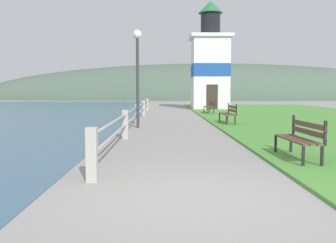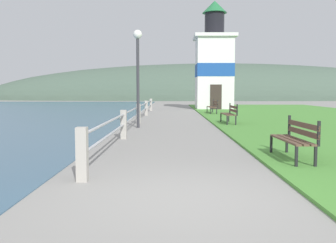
{
  "view_description": "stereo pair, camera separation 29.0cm",
  "coord_description": "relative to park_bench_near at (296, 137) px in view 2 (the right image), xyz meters",
  "views": [
    {
      "loc": [
        -0.47,
        -5.15,
        1.52
      ],
      "look_at": [
        -0.27,
        9.58,
        0.3
      ],
      "focal_mm": 40.0,
      "sensor_mm": 36.0,
      "label": 1
    },
    {
      "loc": [
        -0.18,
        -5.15,
        1.52
      ],
      "look_at": [
        -0.27,
        9.58,
        0.3
      ],
      "focal_mm": 40.0,
      "sensor_mm": 36.0,
      "label": 2
    }
  ],
  "objects": [
    {
      "name": "ground_plane",
      "position": [
        -2.5,
        -2.79,
        -0.54
      ],
      "size": [
        160.0,
        160.0,
        0.0
      ],
      "primitive_type": "plane",
      "color": "gray"
    },
    {
      "name": "park_bench_near",
      "position": [
        0.0,
        0.0,
        0.0
      ],
      "size": [
        0.51,
        1.71,
        0.94
      ],
      "rotation": [
        0.0,
        0.0,
        3.17
      ],
      "color": "brown",
      "rests_on": "ground_plane"
    },
    {
      "name": "lamp_post",
      "position": [
        -4.0,
        7.33,
        2.2
      ],
      "size": [
        0.36,
        0.36,
        3.96
      ],
      "color": "#333338",
      "rests_on": "ground_plane"
    },
    {
      "name": "seawall_railing",
      "position": [
        -4.15,
        9.29,
        0.0
      ],
      "size": [
        0.18,
        22.36,
        0.91
      ],
      "color": "#A8A399",
      "rests_on": "ground_plane"
    },
    {
      "name": "park_bench_far",
      "position": [
        0.09,
        16.29,
        0.0
      ],
      "size": [
        0.53,
        1.86,
        0.94
      ],
      "rotation": [
        0.0,
        0.0,
        3.17
      ],
      "color": "brown",
      "rests_on": "ground_plane"
    },
    {
      "name": "distant_hillside",
      "position": [
        5.5,
        54.47,
        -0.54
      ],
      "size": [
        80.0,
        16.0,
        12.0
      ],
      "color": "#475B4C",
      "rests_on": "ground_plane"
    },
    {
      "name": "park_bench_midway",
      "position": [
        -0.01,
        8.77,
        0.0
      ],
      "size": [
        0.51,
        1.73,
        0.94
      ],
      "rotation": [
        0.0,
        0.0,
        3.17
      ],
      "color": "brown",
      "rests_on": "ground_plane"
    },
    {
      "name": "lighthouse",
      "position": [
        0.89,
        22.92,
        3.06
      ],
      "size": [
        3.32,
        3.32,
        8.76
      ],
      "color": "white",
      "rests_on": "ground_plane"
    },
    {
      "name": "grass_verge",
      "position": [
        5.24,
        10.84,
        -0.51
      ],
      "size": [
        12.0,
        40.9,
        0.06
      ],
      "color": "#4C8E38",
      "rests_on": "ground_plane"
    }
  ]
}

